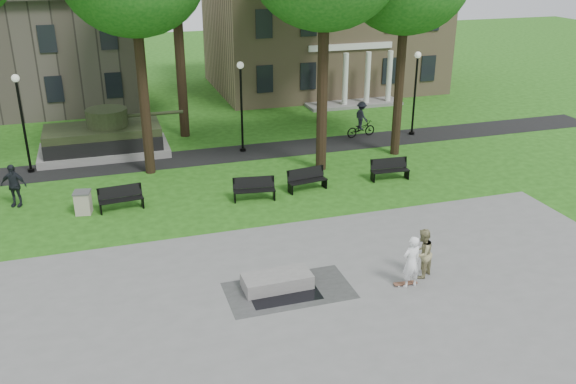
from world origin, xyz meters
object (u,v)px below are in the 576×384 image
skateboarder (411,262)px  friend_watching (422,253)px  cyclist (361,123)px  park_bench_0 (121,197)px  trash_bin (83,202)px  concrete_block (277,281)px

skateboarder → friend_watching: bearing=-152.3°
cyclist → park_bench_0: 15.03m
cyclist → trash_bin: bearing=104.2°
park_bench_0 → trash_bin: bearing=173.2°
concrete_block → park_bench_0: (-4.38, 7.90, 0.28)m
trash_bin → concrete_block: bearing=-53.5°
concrete_block → cyclist: cyclist is taller
concrete_block → trash_bin: bearing=126.5°
friend_watching → cyclist: bearing=-138.0°
friend_watching → park_bench_0: bearing=-75.0°
friend_watching → trash_bin: 13.73m
park_bench_0 → trash_bin: (-1.50, 0.04, -0.04)m
friend_watching → cyclist: 15.71m
cyclist → trash_bin: (-15.10, -6.35, -0.34)m
concrete_block → cyclist: size_ratio=1.09×
trash_bin → skateboarder: bearing=-42.7°
cyclist → trash_bin: cyclist is taller
concrete_block → park_bench_0: bearing=119.0°
friend_watching → park_bench_0: 12.58m
park_bench_0 → trash_bin: park_bench_0 is taller
friend_watching → park_bench_0: size_ratio=0.93×
concrete_block → friend_watching: (4.73, -0.76, 0.63)m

